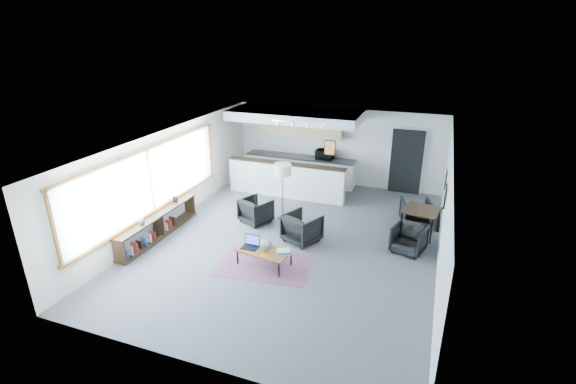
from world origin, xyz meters
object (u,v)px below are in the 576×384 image
(laptop, at_px, (251,243))
(dining_table, at_px, (422,212))
(armchair_left, at_px, (256,209))
(ceramic_pot, at_px, (266,245))
(book_stack, at_px, (283,252))
(dining_chair_near, at_px, (409,240))
(dining_chair_far, at_px, (416,213))
(coffee_table, at_px, (264,251))
(floor_lamp, at_px, (283,172))
(microwave, at_px, (325,153))
(armchair_right, at_px, (302,227))

(laptop, relative_size, dining_table, 0.37)
(armchair_left, bearing_deg, ceramic_pot, 144.79)
(book_stack, distance_m, dining_chair_near, 3.10)
(dining_chair_near, bearing_deg, dining_chair_far, 103.99)
(laptop, relative_size, armchair_left, 0.48)
(coffee_table, relative_size, dining_chair_far, 1.94)
(ceramic_pot, bearing_deg, floor_lamp, 102.31)
(armchair_left, bearing_deg, microwave, -81.15)
(coffee_table, distance_m, ceramic_pot, 0.17)
(book_stack, bearing_deg, dining_table, 45.67)
(laptop, relative_size, dining_chair_near, 0.58)
(laptop, distance_m, armchair_right, 1.55)
(coffee_table, xyz_separation_m, ceramic_pot, (0.05, 0.01, 0.16))
(laptop, relative_size, dining_chair_far, 0.56)
(dining_table, bearing_deg, book_stack, -134.33)
(coffee_table, relative_size, dining_chair_near, 2.01)
(coffee_table, bearing_deg, laptop, -179.83)
(dining_table, bearing_deg, armchair_left, -169.57)
(coffee_table, distance_m, microwave, 5.54)
(ceramic_pot, height_order, dining_chair_near, ceramic_pot)
(coffee_table, height_order, armchair_left, armchair_left)
(floor_lamp, relative_size, microwave, 2.82)
(dining_chair_near, bearing_deg, dining_table, 94.66)
(ceramic_pot, xyz_separation_m, dining_chair_near, (2.96, 1.76, -0.20))
(coffee_table, distance_m, armchair_left, 2.29)
(coffee_table, distance_m, armchair_right, 1.45)
(coffee_table, bearing_deg, ceramic_pot, 17.39)
(armchair_right, distance_m, microwave, 4.21)
(ceramic_pot, bearing_deg, laptop, 173.49)
(dining_table, relative_size, microwave, 1.73)
(dining_chair_near, bearing_deg, armchair_left, -168.10)
(laptop, xyz_separation_m, armchair_right, (0.78, 1.33, -0.05))
(book_stack, height_order, microwave, microwave)
(book_stack, relative_size, microwave, 0.67)
(armchair_left, distance_m, dining_chair_far, 4.39)
(laptop, relative_size, ceramic_pot, 1.38)
(dining_chair_near, bearing_deg, book_stack, -129.99)
(coffee_table, bearing_deg, microwave, 100.35)
(floor_lamp, bearing_deg, ceramic_pot, -77.69)
(coffee_table, xyz_separation_m, microwave, (-0.13, 5.49, 0.77))
(ceramic_pot, relative_size, book_stack, 0.69)
(laptop, xyz_separation_m, dining_table, (3.55, 2.75, 0.19))
(dining_chair_far, distance_m, microwave, 3.87)
(armchair_left, bearing_deg, dining_chair_near, -158.74)
(ceramic_pot, bearing_deg, microwave, 91.92)
(ceramic_pot, xyz_separation_m, book_stack, (0.41, -0.01, -0.09))
(armchair_right, xyz_separation_m, dining_chair_far, (2.61, 2.04, -0.08))
(dining_table, xyz_separation_m, dining_chair_far, (-0.16, 0.63, -0.32))
(dining_table, xyz_separation_m, microwave, (-3.33, 2.69, 0.48))
(book_stack, xyz_separation_m, armchair_right, (-0.03, 1.38, -0.02))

